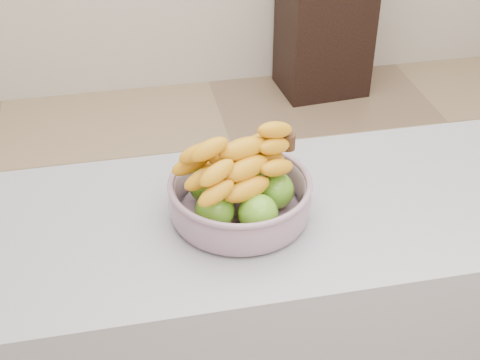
% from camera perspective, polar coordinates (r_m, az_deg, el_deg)
% --- Properties ---
extents(ground, '(4.00, 4.00, 0.00)m').
position_cam_1_polar(ground, '(2.60, 4.64, -11.38)').
color(ground, '#9F8662').
rests_on(ground, ground).
extents(counter, '(2.00, 0.60, 0.90)m').
position_cam_1_polar(counter, '(1.97, 9.05, -12.15)').
color(counter, '#9A9AA2').
rests_on(counter, ground).
extents(cabinet, '(0.51, 0.42, 0.87)m').
position_cam_1_polar(cabinet, '(3.97, 7.24, 13.41)').
color(cabinet, black).
rests_on(cabinet, ground).
extents(fruit_bowl, '(0.34, 0.34, 0.21)m').
position_cam_1_polar(fruit_bowl, '(1.55, -0.01, -1.06)').
color(fruit_bowl, '#91A0AE').
rests_on(fruit_bowl, counter).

